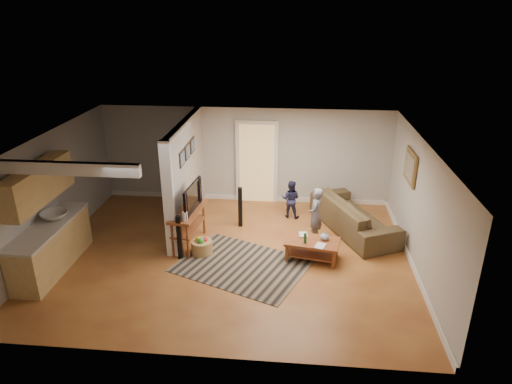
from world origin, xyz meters
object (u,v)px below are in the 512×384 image
speaker_left (180,237)px  child (314,240)px  speaker_right (240,207)px  coffee_table (313,245)px  tv_console (189,214)px  sofa (352,230)px  toddler (290,217)px  toy_basket (202,246)px

speaker_left → child: size_ratio=0.78×
speaker_right → child: 1.88m
child → speaker_left: bearing=-57.8°
coffee_table → speaker_left: speaker_left is taller
tv_console → speaker_left: tv_console is taller
sofa → tv_console: size_ratio=1.90×
toddler → speaker_left: bearing=56.9°
tv_console → child: bearing=15.4°
coffee_table → toddler: 2.07m
toddler → tv_console: bearing=48.9°
coffee_table → toddler: bearing=104.6°
speaker_left → speaker_right: speaker_right is taller
tv_console → toy_basket: 0.76m
sofa → coffee_table: (-0.96, -1.41, 0.33)m
sofa → toy_basket: bearing=88.5°
sofa → speaker_right: (-2.64, -0.04, 0.49)m
tv_console → speaker_right: tv_console is taller
speaker_right → toy_basket: speaker_right is taller
child → toddler: bearing=-142.5°
toddler → speaker_right: bearing=39.6°
speaker_left → speaker_right: (1.05, 1.60, 0.01)m
tv_console → toddler: 2.80m
speaker_left → tv_console: bearing=84.4°
child → toddler: child is taller
coffee_table → toy_basket: coffee_table is taller
toy_basket → toddler: (1.82, 1.98, -0.16)m
child → toy_basket: bearing=-59.5°
sofa → coffee_table: size_ratio=2.19×
sofa → speaker_right: speaker_right is taller
speaker_left → speaker_right: 1.91m
toy_basket → child: bearing=19.2°
sofa → toddler: 1.58m
tv_console → toy_basket: bearing=-41.3°
coffee_table → toy_basket: 2.34m
sofa → child: size_ratio=2.07×
tv_console → child: tv_console is taller
tv_console → toy_basket: size_ratio=3.02×
sofa → toddler: (-1.47, 0.57, 0.00)m
coffee_table → speaker_right: (-1.68, 1.36, 0.16)m
tv_console → sofa: bearing=21.7°
coffee_table → tv_console: (-2.67, 0.35, 0.42)m
toy_basket → sofa: bearing=23.2°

